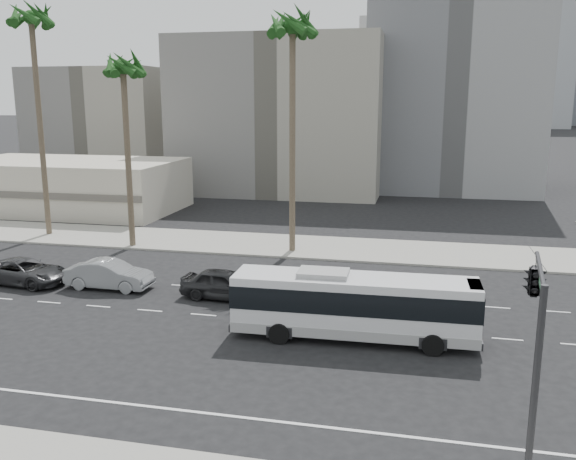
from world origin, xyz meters
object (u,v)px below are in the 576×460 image
(city_bus, at_px, (354,304))
(car_a, at_px, (225,284))
(car_c, at_px, (24,272))
(palm_mid, at_px, (123,71))
(palm_far, at_px, (31,22))
(palm_near, at_px, (293,32))
(traffic_signal, at_px, (535,291))
(car_b, at_px, (109,275))

(city_bus, height_order, car_a, city_bus)
(car_a, height_order, car_c, car_a)
(car_a, xyz_separation_m, car_c, (-12.74, 0.03, -0.08))
(palm_mid, bearing_deg, palm_far, 165.66)
(car_c, height_order, palm_mid, palm_mid)
(car_a, distance_m, palm_near, 18.40)
(car_a, distance_m, traffic_signal, 19.70)
(car_b, height_order, palm_far, palm_far)
(car_c, bearing_deg, palm_mid, -5.73)
(palm_near, bearing_deg, traffic_signal, -63.13)
(traffic_signal, xyz_separation_m, palm_near, (-12.33, 24.34, 9.82))
(car_a, relative_size, palm_mid, 0.34)
(traffic_signal, bearing_deg, palm_near, 123.69)
(car_c, xyz_separation_m, traffic_signal, (26.54, -13.26, 4.85))
(car_a, xyz_separation_m, traffic_signal, (13.80, -13.23, 4.77))
(traffic_signal, bearing_deg, palm_far, 149.20)
(car_a, bearing_deg, traffic_signal, -129.56)
(car_b, height_order, traffic_signal, traffic_signal)
(traffic_signal, xyz_separation_m, palm_mid, (-24.46, 23.26, 7.32))
(car_a, height_order, palm_near, palm_near)
(city_bus, distance_m, car_b, 15.65)
(palm_near, bearing_deg, car_a, -97.51)
(palm_near, bearing_deg, car_b, -128.84)
(palm_mid, bearing_deg, palm_near, 5.10)
(city_bus, relative_size, car_a, 2.28)
(car_a, height_order, palm_mid, palm_mid)
(car_c, distance_m, palm_mid, 15.89)
(traffic_signal, height_order, palm_mid, palm_mid)
(traffic_signal, bearing_deg, city_bus, 131.01)
(palm_near, xyz_separation_m, palm_mid, (-12.13, -1.08, -2.50))
(car_c, relative_size, palm_mid, 0.38)
(car_b, bearing_deg, palm_far, 45.62)
(car_b, xyz_separation_m, palm_near, (8.70, 10.81, 14.59))
(palm_near, distance_m, palm_far, 20.75)
(car_a, bearing_deg, palm_mid, 50.98)
(car_b, relative_size, palm_near, 0.30)
(palm_mid, height_order, palm_far, palm_far)
(palm_far, bearing_deg, city_bus, -31.47)
(city_bus, relative_size, palm_near, 0.66)
(traffic_signal, bearing_deg, car_c, 160.28)
(car_a, relative_size, palm_near, 0.29)
(traffic_signal, height_order, palm_near, palm_near)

